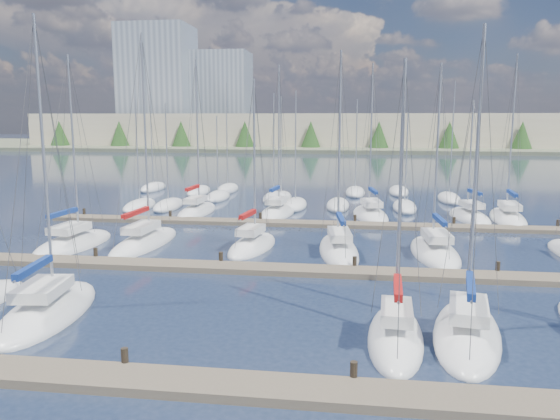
# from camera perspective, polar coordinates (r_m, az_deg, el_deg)

# --- Properties ---
(ground) EXTENTS (400.00, 400.00, 0.00)m
(ground) POSITION_cam_1_polar(r_m,az_deg,el_deg) (74.87, 4.80, 2.81)
(ground) COLOR #232F47
(ground) RESTS_ON ground
(dock_near) EXTENTS (44.00, 1.93, 1.10)m
(dock_near) POSITION_cam_1_polar(r_m,az_deg,el_deg) (18.83, -5.22, -17.86)
(dock_near) COLOR #6B5E4C
(dock_near) RESTS_ON ground
(dock_mid) EXTENTS (44.00, 1.93, 1.10)m
(dock_mid) POSITION_cam_1_polar(r_m,az_deg,el_deg) (31.72, 0.50, -6.26)
(dock_mid) COLOR #6B5E4C
(dock_mid) RESTS_ON ground
(dock_far) EXTENTS (44.00, 1.93, 1.10)m
(dock_far) POSITION_cam_1_polar(r_m,az_deg,el_deg) (45.27, 2.76, -1.45)
(dock_far) COLOR #6B5E4C
(dock_far) RESTS_ON ground
(sailboat_e) EXTENTS (4.05, 8.57, 13.13)m
(sailboat_e) POSITION_cam_1_polar(r_m,az_deg,el_deg) (23.95, 18.94, -12.10)
(sailboat_e) COLOR white
(sailboat_e) RESTS_ON ground
(sailboat_i) EXTENTS (3.23, 9.59, 15.24)m
(sailboat_i) POSITION_cam_1_polar(r_m,az_deg,el_deg) (39.54, -13.95, -3.29)
(sailboat_i) COLOR white
(sailboat_i) RESTS_ON ground
(sailboat_k) EXTENTS (3.56, 9.38, 13.84)m
(sailboat_k) POSITION_cam_1_polar(r_m,az_deg,el_deg) (36.38, 6.15, -4.18)
(sailboat_k) COLOR white
(sailboat_k) RESTS_ON ground
(sailboat_h) EXTENTS (3.84, 8.47, 13.77)m
(sailboat_h) POSITION_cam_1_polar(r_m,az_deg,el_deg) (40.66, -20.76, -3.31)
(sailboat_h) COLOR white
(sailboat_h) RESTS_ON ground
(sailboat_l) EXTENTS (3.30, 8.74, 12.99)m
(sailboat_l) POSITION_cam_1_polar(r_m,az_deg,el_deg) (37.08, 15.85, -4.26)
(sailboat_l) COLOR white
(sailboat_l) RESTS_ON ground
(sailboat_n) EXTENTS (2.92, 8.43, 14.94)m
(sailboat_n) POSITION_cam_1_polar(r_m,az_deg,el_deg) (51.65, -8.67, -0.12)
(sailboat_n) COLOR white
(sailboat_n) RESTS_ON ground
(sailboat_q) EXTENTS (3.74, 7.82, 11.08)m
(sailboat_q) POSITION_cam_1_polar(r_m,az_deg,el_deg) (51.00, 19.18, -0.70)
(sailboat_q) COLOR white
(sailboat_q) RESTS_ON ground
(sailboat_j) EXTENTS (3.45, 7.35, 12.12)m
(sailboat_j) POSITION_cam_1_polar(r_m,az_deg,el_deg) (37.42, -2.91, -3.75)
(sailboat_j) COLOR white
(sailboat_j) RESTS_ON ground
(sailboat_p) EXTENTS (4.08, 8.82, 14.31)m
(sailboat_p) POSITION_cam_1_polar(r_m,az_deg,el_deg) (49.84, 9.42, -0.51)
(sailboat_p) COLOR white
(sailboat_p) RESTS_ON ground
(sailboat_o) EXTENTS (3.52, 7.85, 14.28)m
(sailboat_o) POSITION_cam_1_polar(r_m,az_deg,el_deg) (50.37, -0.29, -0.26)
(sailboat_o) COLOR white
(sailboat_o) RESTS_ON ground
(sailboat_r) EXTENTS (3.41, 9.42, 14.94)m
(sailboat_r) POSITION_cam_1_polar(r_m,az_deg,el_deg) (51.63, 22.70, -0.77)
(sailboat_r) COLOR white
(sailboat_r) RESTS_ON ground
(sailboat_d) EXTENTS (2.60, 7.16, 11.81)m
(sailboat_d) POSITION_cam_1_polar(r_m,az_deg,el_deg) (22.86, 11.97, -12.82)
(sailboat_d) COLOR white
(sailboat_d) RESTS_ON ground
(sailboat_c) EXTENTS (4.17, 8.75, 13.97)m
(sailboat_c) POSITION_cam_1_polar(r_m,az_deg,el_deg) (27.28, -23.08, -9.67)
(sailboat_c) COLOR white
(sailboat_c) RESTS_ON ground
(distant_boats) EXTENTS (36.93, 20.75, 13.30)m
(distant_boats) POSITION_cam_1_polar(r_m,az_deg,el_deg) (59.21, -0.25, 1.33)
(distant_boats) COLOR #9EA0A5
(distant_boats) RESTS_ON ground
(shoreline) EXTENTS (400.00, 60.00, 38.00)m
(shoreline) POSITION_cam_1_polar(r_m,az_deg,el_deg) (164.92, 1.86, 9.13)
(shoreline) COLOR #666B51
(shoreline) RESTS_ON ground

